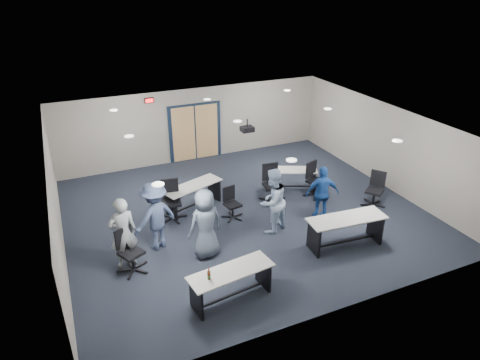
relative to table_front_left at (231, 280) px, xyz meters
name	(u,v)px	position (x,y,z in m)	size (l,w,h in m)	color
floor	(244,212)	(1.80, 3.28, -0.52)	(10.00, 10.00, 0.00)	black
back_wall	(195,125)	(1.80, 7.78, 0.83)	(10.00, 0.04, 2.70)	gray
front_wall	(339,259)	(1.80, -1.22, 0.83)	(10.00, 0.04, 2.70)	gray
left_wall	(55,206)	(-3.20, 3.28, 0.83)	(0.04, 9.00, 2.70)	gray
right_wall	(385,145)	(6.80, 3.28, 0.83)	(0.04, 9.00, 2.70)	gray
ceiling	(245,126)	(1.80, 3.28, 2.18)	(10.00, 9.00, 0.04)	silver
double_door	(195,133)	(1.80, 7.74, 0.53)	(2.00, 0.07, 2.20)	black
exit_sign	(149,100)	(0.20, 7.73, 1.93)	(0.32, 0.07, 0.18)	black
ceiling_projector	(247,129)	(2.10, 3.78, 1.88)	(0.35, 0.32, 0.37)	black
ceiling_can_lights	(241,124)	(1.80, 3.53, 2.15)	(6.24, 5.74, 0.02)	silver
table_front_left	(231,280)	(0.00, 0.00, 0.00)	(1.93, 0.85, 1.03)	beige
table_front_right	(346,227)	(3.48, 0.70, 0.04)	(2.08, 0.85, 0.82)	beige
table_back_left	(193,192)	(0.53, 4.18, -0.01)	(1.94, 1.21, 0.75)	beige
table_back_right	(290,175)	(3.81, 4.11, -0.05)	(1.79, 1.22, 0.81)	beige
chair_back_a	(172,201)	(-0.23, 3.79, 0.06)	(0.73, 0.73, 1.17)	black
chair_back_b	(233,204)	(1.37, 3.14, -0.05)	(0.59, 0.59, 0.94)	black
chair_back_c	(273,184)	(2.88, 3.56, 0.08)	(0.75, 0.75, 1.20)	black
chair_back_d	(316,180)	(4.30, 3.33, 0.04)	(0.70, 0.70, 1.12)	black
chair_loose_left	(131,251)	(-1.75, 1.85, 0.03)	(0.69, 0.69, 1.11)	black
chair_loose_right	(375,190)	(5.57, 2.10, 0.01)	(0.67, 0.67, 1.07)	black
person_gray	(123,233)	(-1.84, 2.13, 0.39)	(0.67, 0.44, 1.83)	#939CA1
person_plaid	(205,224)	(0.07, 1.75, 0.38)	(0.89, 0.58, 1.81)	#4F5C6D
person_lightblue	(272,201)	(2.09, 2.10, 0.39)	(0.89, 0.69, 1.83)	#ACC5E4
person_navy	(322,193)	(3.67, 2.10, 0.29)	(0.95, 0.40, 1.62)	navy
person_back	(155,216)	(-0.97, 2.58, 0.39)	(1.18, 0.68, 1.83)	#3B486A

